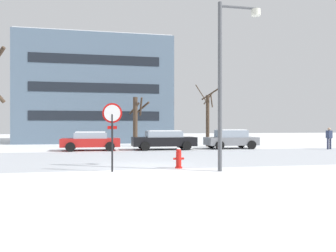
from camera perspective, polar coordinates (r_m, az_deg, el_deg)
name	(u,v)px	position (r m, az deg, el deg)	size (l,w,h in m)	color
ground_plane	(144,166)	(14.89, -4.04, -6.68)	(120.00, 120.00, 0.00)	white
road_surface	(134,158)	(18.83, -5.66, -5.26)	(80.00, 9.97, 0.00)	#B7BCC4
stop_sign	(112,124)	(13.28, -9.19, 0.41)	(0.74, 0.20, 2.61)	black
fire_hydrant	(179,158)	(14.20, 1.77, -5.29)	(0.44, 0.30, 0.85)	red
street_lamp	(227,70)	(13.66, 9.67, 9.15)	(1.75, 0.36, 6.49)	#4C4F54
parked_car_red	(91,141)	(24.83, -12.66, -2.38)	(4.02, 2.09, 1.33)	red
parked_car_black	(164,140)	(25.14, -0.70, -2.27)	(4.59, 2.09, 1.40)	black
parked_car_gray	(231,139)	(26.66, 10.35, -2.10)	(3.84, 2.11, 1.46)	slate
pedestrian_crossing	(329,137)	(28.09, 25.04, -1.60)	(0.48, 0.40, 1.61)	#2D334C
tree_far_mid	(136,119)	(29.47, -5.29, 1.14)	(1.75, 1.76, 4.16)	#423326
tree_far_right	(208,117)	(29.18, 6.58, 1.49)	(2.13, 2.13, 5.22)	#423326
building_far_left	(96,93)	(39.80, -11.78, 5.38)	(15.36, 11.81, 10.86)	slate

